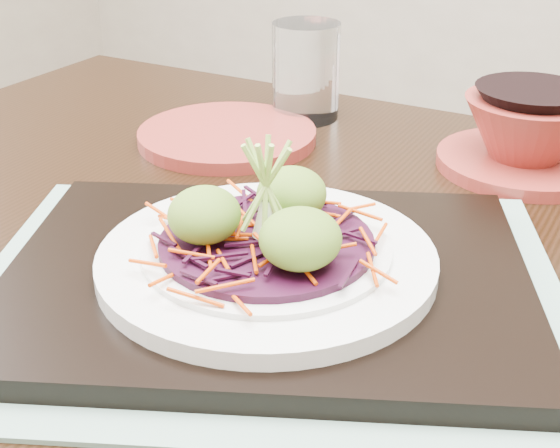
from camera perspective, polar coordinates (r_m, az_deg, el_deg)
The scene contains 11 objects.
dining_table at distance 0.66m, azimuth 4.50°, elevation -9.92°, with size 1.17×0.79×0.73m.
placemat at distance 0.57m, azimuth -0.95°, elevation -4.82°, with size 0.43×0.33×0.00m, color gray.
serving_tray at distance 0.56m, azimuth -0.96°, elevation -3.94°, with size 0.37×0.28×0.02m, color black.
white_plate at distance 0.55m, azimuth -0.97°, elevation -2.48°, with size 0.24×0.24×0.02m.
cabbage_bed at distance 0.55m, azimuth -0.98°, elevation -1.37°, with size 0.15×0.15×0.01m, color black.
carrot_julienne at distance 0.55m, azimuth -0.99°, elevation -0.68°, with size 0.19×0.19×0.01m, color #C63A03, non-canonical shape.
guacamole_scoops at distance 0.54m, azimuth -1.03°, elevation 0.62°, with size 0.13×0.12×0.04m.
scallion_garnish at distance 0.53m, azimuth -1.02°, elevation 2.43°, with size 0.06×0.06×0.08m, color #93BF4C, non-canonical shape.
terracotta_side_plate at distance 0.84m, azimuth -3.89°, elevation 6.48°, with size 0.19×0.19×0.01m, color maroon.
water_glass at distance 0.90m, azimuth 1.90°, elevation 11.10°, with size 0.08×0.08×0.11m, color white.
terracotta_bowl_set at distance 0.80m, azimuth 17.61°, elevation 6.04°, with size 0.21×0.21×0.07m.
Camera 1 is at (0.19, -0.53, 1.03)m, focal length 50.00 mm.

